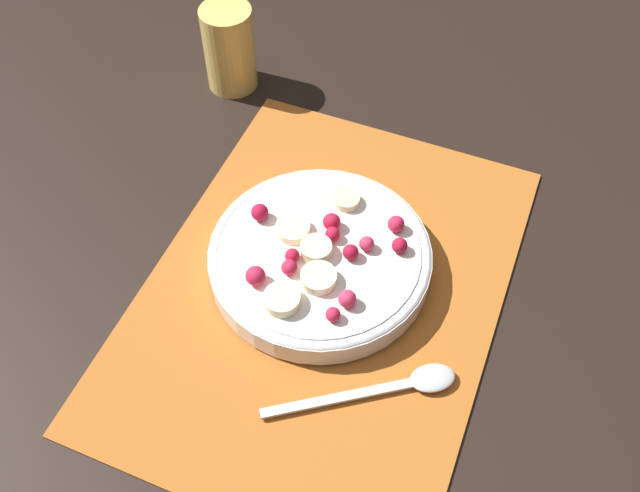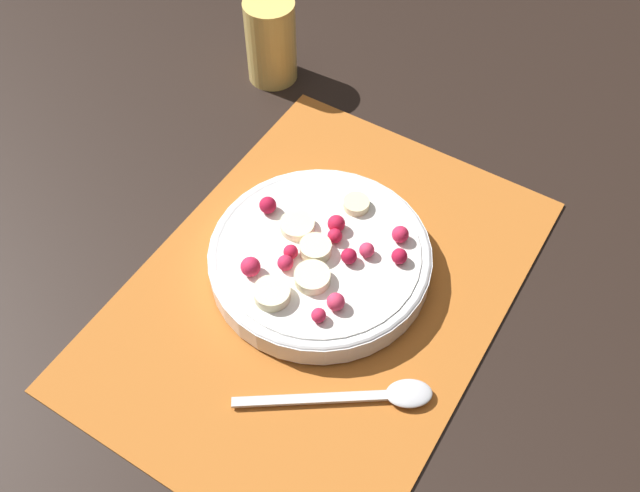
{
  "view_description": "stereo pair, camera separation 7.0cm",
  "coord_description": "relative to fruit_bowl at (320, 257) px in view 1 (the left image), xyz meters",
  "views": [
    {
      "loc": [
        0.37,
        0.15,
        0.6
      ],
      "look_at": [
        -0.02,
        -0.01,
        0.04
      ],
      "focal_mm": 40.0,
      "sensor_mm": 36.0,
      "label": 1
    },
    {
      "loc": [
        0.34,
        0.21,
        0.6
      ],
      "look_at": [
        -0.02,
        -0.01,
        0.04
      ],
      "focal_mm": 40.0,
      "sensor_mm": 36.0,
      "label": 2
    }
  ],
  "objects": [
    {
      "name": "ground_plane",
      "position": [
        0.02,
        0.01,
        -0.02
      ],
      "size": [
        3.0,
        3.0,
        0.0
      ],
      "primitive_type": "plane",
      "color": "black"
    },
    {
      "name": "placemat",
      "position": [
        0.02,
        0.01,
        -0.02
      ],
      "size": [
        0.47,
        0.34,
        0.01
      ],
      "color": "#B26023",
      "rests_on": "ground_plane"
    },
    {
      "name": "fruit_bowl",
      "position": [
        0.0,
        0.0,
        0.0
      ],
      "size": [
        0.22,
        0.22,
        0.05
      ],
      "color": "white",
      "rests_on": "placemat"
    },
    {
      "name": "spoon",
      "position": [
        0.1,
        0.12,
        -0.01
      ],
      "size": [
        0.12,
        0.16,
        0.01
      ],
      "rotation": [
        0.0,
        0.0,
        2.17
      ],
      "color": "silver",
      "rests_on": "placemat"
    },
    {
      "name": "drinking_glass",
      "position": [
        -0.23,
        -0.21,
        0.03
      ],
      "size": [
        0.06,
        0.06,
        0.11
      ],
      "color": "#F4CC66",
      "rests_on": "ground_plane"
    }
  ]
}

